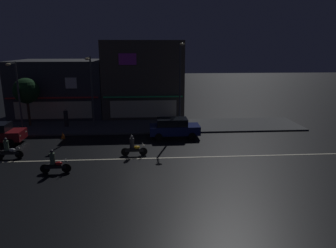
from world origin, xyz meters
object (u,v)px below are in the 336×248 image
object	(u,v)px
pedestrian_on_sidewalk	(66,118)
streetlamp_west	(17,90)
motorcycle_lead	(133,147)
motorcycle_opposite_lane	(54,163)
parked_car_near_kerb	(174,127)
streetlamp_east	(180,79)
traffic_cone	(63,135)
streetlamp_mid	(91,86)
motorcycle_following	(8,150)

from	to	relation	value
pedestrian_on_sidewalk	streetlamp_west	bearing A→B (deg)	-0.72
streetlamp_west	motorcycle_lead	bearing A→B (deg)	-34.57
motorcycle_opposite_lane	parked_car_near_kerb	bearing A→B (deg)	-138.23
streetlamp_west	streetlamp_east	bearing A→B (deg)	-1.36
streetlamp_west	traffic_cone	bearing A→B (deg)	-30.89
parked_car_near_kerb	motorcycle_opposite_lane	size ratio (longest dim) A/B	2.26
streetlamp_mid	motorcycle_following	distance (m)	9.68
traffic_cone	streetlamp_east	bearing A→B (deg)	12.59
streetlamp_west	pedestrian_on_sidewalk	xyz separation A→B (m)	(3.87, 0.91, -2.93)
streetlamp_mid	traffic_cone	bearing A→B (deg)	-123.83
traffic_cone	parked_car_near_kerb	bearing A→B (deg)	-1.69
streetlamp_west	parked_car_near_kerb	xyz separation A→B (m)	(13.98, -2.94, -3.00)
parked_car_near_kerb	traffic_cone	distance (m)	9.56
streetlamp_east	parked_car_near_kerb	xyz separation A→B (m)	(-0.79, -2.59, -3.87)
streetlamp_mid	motorcycle_following	bearing A→B (deg)	-120.54
motorcycle_following	streetlamp_east	bearing A→B (deg)	22.08
parked_car_near_kerb	pedestrian_on_sidewalk	bearing A→B (deg)	-20.85
streetlamp_mid	parked_car_near_kerb	xyz separation A→B (m)	(7.45, -3.40, -3.22)
streetlamp_mid	motorcycle_opposite_lane	world-z (taller)	streetlamp_mid
parked_car_near_kerb	motorcycle_opposite_lane	bearing A→B (deg)	41.67
traffic_cone	streetlamp_mid	bearing A→B (deg)	56.17
streetlamp_east	motorcycle_opposite_lane	xyz separation A→B (m)	(-8.87, -9.78, -4.11)
motorcycle_opposite_lane	traffic_cone	xyz separation A→B (m)	(-1.46, 7.47, -0.36)
motorcycle_following	pedestrian_on_sidewalk	bearing A→B (deg)	70.41
motorcycle_opposite_lane	traffic_cone	bearing A→B (deg)	-78.80
motorcycle_following	parked_car_near_kerb	bearing A→B (deg)	13.57
motorcycle_following	motorcycle_lead	bearing A→B (deg)	-6.60
parked_car_near_kerb	motorcycle_lead	bearing A→B (deg)	53.05
streetlamp_east	motorcycle_opposite_lane	world-z (taller)	streetlamp_east
motorcycle_opposite_lane	traffic_cone	distance (m)	7.62
streetlamp_west	streetlamp_mid	world-z (taller)	streetlamp_mid
pedestrian_on_sidewalk	traffic_cone	size ratio (longest dim) A/B	3.17
motorcycle_following	motorcycle_opposite_lane	size ratio (longest dim) A/B	1.00
traffic_cone	motorcycle_lead	bearing A→B (deg)	-37.01
traffic_cone	motorcycle_opposite_lane	bearing A→B (deg)	-78.90
parked_car_near_kerb	traffic_cone	xyz separation A→B (m)	(-9.54, 0.28, -0.59)
streetlamp_west	parked_car_near_kerb	bearing A→B (deg)	-11.87
streetlamp_mid	streetlamp_east	bearing A→B (deg)	-5.65
motorcycle_following	motorcycle_opposite_lane	world-z (taller)	same
streetlamp_west	motorcycle_lead	size ratio (longest dim) A/B	3.28
parked_car_near_kerb	motorcycle_lead	size ratio (longest dim) A/B	2.26
parked_car_near_kerb	streetlamp_east	bearing A→B (deg)	-107.04
streetlamp_mid	pedestrian_on_sidewalk	xyz separation A→B (m)	(-2.67, 0.45, -3.15)
streetlamp_east	streetlamp_mid	bearing A→B (deg)	174.35
pedestrian_on_sidewalk	motorcycle_lead	world-z (taller)	pedestrian_on_sidewalk
streetlamp_east	traffic_cone	distance (m)	11.49
streetlamp_east	motorcycle_opposite_lane	distance (m)	13.82
streetlamp_west	streetlamp_east	xyz separation A→B (m)	(14.78, -0.35, 0.87)
motorcycle_opposite_lane	motorcycle_following	bearing A→B (deg)	-35.13
streetlamp_west	motorcycle_lead	world-z (taller)	streetlamp_west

